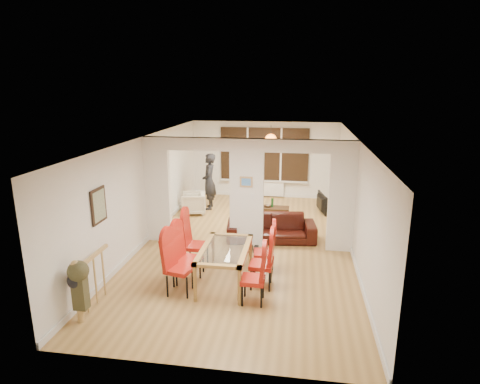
% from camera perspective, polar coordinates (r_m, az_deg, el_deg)
% --- Properties ---
extents(floor, '(5.00, 9.00, 0.01)m').
position_cam_1_polar(floor, '(9.91, 0.93, -7.46)').
color(floor, '#A77E43').
rests_on(floor, ground).
extents(room_walls, '(5.00, 9.00, 2.60)m').
position_cam_1_polar(room_walls, '(9.49, 0.96, -0.18)').
color(room_walls, silver).
rests_on(room_walls, floor).
extents(divider_wall, '(5.00, 0.18, 2.60)m').
position_cam_1_polar(divider_wall, '(9.49, 0.96, -0.18)').
color(divider_wall, white).
rests_on(divider_wall, floor).
extents(bay_window_blinds, '(3.00, 0.08, 1.80)m').
position_cam_1_polar(bay_window_blinds, '(13.77, 3.46, 5.39)').
color(bay_window_blinds, black).
rests_on(bay_window_blinds, room_walls).
extents(radiator, '(1.40, 0.08, 0.50)m').
position_cam_1_polar(radiator, '(13.98, 3.37, 0.50)').
color(radiator, white).
rests_on(radiator, floor).
extents(pendant_light, '(0.36, 0.36, 0.36)m').
position_cam_1_polar(pendant_light, '(12.52, 4.40, 7.43)').
color(pendant_light, orange).
rests_on(pendant_light, room_walls).
extents(stair_newel, '(0.40, 1.20, 1.10)m').
position_cam_1_polar(stair_newel, '(7.55, -20.12, -11.31)').
color(stair_newel, tan).
rests_on(stair_newel, floor).
extents(wall_poster, '(0.04, 0.52, 0.67)m').
position_cam_1_polar(wall_poster, '(7.94, -19.47, -1.83)').
color(wall_poster, gray).
rests_on(wall_poster, room_walls).
extents(pillar_photo, '(0.30, 0.03, 0.25)m').
position_cam_1_polar(pillar_photo, '(9.32, 0.89, 1.45)').
color(pillar_photo, '#4C8CD8').
rests_on(pillar_photo, divider_wall).
extents(dining_table, '(0.90, 1.60, 0.75)m').
position_cam_1_polar(dining_table, '(7.93, -2.15, -10.45)').
color(dining_table, '#A2783C').
rests_on(dining_table, floor).
extents(dining_chair_la, '(0.55, 0.55, 1.13)m').
position_cam_1_polar(dining_chair_la, '(7.60, -8.61, -10.19)').
color(dining_chair_la, '#AB1B11').
rests_on(dining_chair_la, floor).
extents(dining_chair_lb, '(0.54, 0.54, 1.14)m').
position_cam_1_polar(dining_chair_lb, '(7.96, -7.42, -8.93)').
color(dining_chair_lb, '#AB1B11').
rests_on(dining_chair_lb, floor).
extents(dining_chair_lc, '(0.48, 0.48, 1.17)m').
position_cam_1_polar(dining_chair_lc, '(8.55, -6.27, -7.05)').
color(dining_chair_lc, '#AB1B11').
rests_on(dining_chair_lc, floor).
extents(dining_chair_ra, '(0.42, 0.42, 1.04)m').
position_cam_1_polar(dining_chair_ra, '(7.24, 1.86, -11.77)').
color(dining_chair_ra, '#AB1B11').
rests_on(dining_chair_ra, floor).
extents(dining_chair_rb, '(0.45, 0.45, 1.08)m').
position_cam_1_polar(dining_chair_rb, '(7.75, 3.05, -9.74)').
color(dining_chair_rb, '#AB1B11').
rests_on(dining_chair_rb, floor).
extents(dining_chair_rc, '(0.45, 0.45, 1.03)m').
position_cam_1_polar(dining_chair_rc, '(8.30, 3.42, -8.18)').
color(dining_chair_rc, '#AB1B11').
rests_on(dining_chair_rc, floor).
extents(sofa, '(2.28, 1.10, 0.64)m').
position_cam_1_polar(sofa, '(10.11, 4.46, -5.09)').
color(sofa, black).
rests_on(sofa, floor).
extents(armchair, '(0.82, 0.84, 0.65)m').
position_cam_1_polar(armchair, '(12.22, -6.62, -1.58)').
color(armchair, beige).
rests_on(armchair, floor).
extents(person, '(0.70, 0.52, 1.75)m').
position_cam_1_polar(person, '(12.53, -4.40, 1.51)').
color(person, black).
rests_on(person, floor).
extents(television, '(1.00, 0.33, 0.57)m').
position_cam_1_polar(television, '(12.54, 11.15, -1.51)').
color(television, black).
rests_on(television, floor).
extents(coffee_table, '(1.00, 0.72, 0.21)m').
position_cam_1_polar(coffee_table, '(12.19, 4.86, -2.65)').
color(coffee_table, black).
rests_on(coffee_table, floor).
extents(bottle, '(0.07, 0.07, 0.29)m').
position_cam_1_polar(bottle, '(12.15, 4.61, -1.48)').
color(bottle, '#143F19').
rests_on(bottle, coffee_table).
extents(bowl, '(0.21, 0.21, 0.05)m').
position_cam_1_polar(bowl, '(12.19, 3.95, -2.00)').
color(bowl, black).
rests_on(bowl, coffee_table).
extents(shoes, '(0.24, 0.26, 0.10)m').
position_cam_1_polar(shoes, '(9.53, 1.88, -8.07)').
color(shoes, black).
rests_on(shoes, floor).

